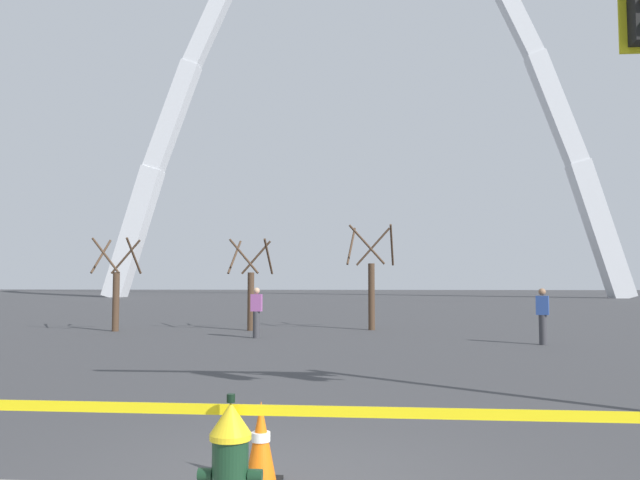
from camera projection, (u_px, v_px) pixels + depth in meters
name	position (u px, v px, depth m)	size (l,w,h in m)	color
fire_hydrant	(230.00, 468.00, 4.38)	(0.46, 0.48, 0.99)	black
caution_tape_barrier	(282.00, 439.00, 4.46)	(5.77, 0.13, 0.94)	#232326
traffic_cone_by_hydrant	(261.00, 443.00, 5.46)	(0.36, 0.36, 0.73)	black
monument_arch	(360.00, 93.00, 68.11)	(57.26, 2.21, 51.25)	silver
tree_far_left	(116.00, 290.00, 22.11)	(1.55, 1.56, 3.34)	#473323
tree_left_mid	(251.00, 290.00, 22.43)	(1.55, 1.56, 3.32)	#473323
tree_center_left	(371.00, 283.00, 22.72)	(1.78, 1.79, 3.85)	#473323
pedestrian_walking_left	(543.00, 316.00, 17.40)	(0.39, 0.31, 1.59)	#38383D
pedestrian_standing_center	(256.00, 312.00, 19.44)	(0.36, 0.23, 1.59)	#38383D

